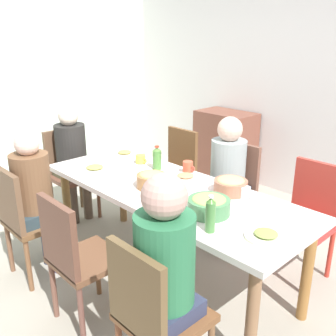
{
  "coord_description": "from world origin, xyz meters",
  "views": [
    {
      "loc": [
        1.87,
        -1.78,
        1.8
      ],
      "look_at": [
        0.0,
        0.0,
        0.89
      ],
      "focal_mm": 40.82,
      "sensor_mm": 36.0,
      "label": 1
    }
  ],
  "objects_px": {
    "chair_3": "(153,313)",
    "cup_0": "(141,159)",
    "person_0": "(72,154)",
    "cup_1": "(188,167)",
    "plate_1": "(266,235)",
    "plate_2": "(95,169)",
    "bowl_0": "(209,205)",
    "person_3": "(166,267)",
    "bowl_2": "(231,185)",
    "bottle_1": "(210,215)",
    "cup_3": "(245,193)",
    "plate_0": "(125,153)",
    "person_6": "(227,170)",
    "chair_1": "(309,214)",
    "side_cabinet": "(225,148)",
    "chair_0": "(69,169)",
    "bottle_0": "(157,158)",
    "chair_2": "(76,255)",
    "plate_3": "(185,177)",
    "cup_2": "(172,186)",
    "person_5": "(35,192)",
    "chair_5": "(25,217)",
    "bowl_1": "(152,180)",
    "dining_table": "(168,197)",
    "chair_6": "(232,188)"
  },
  "relations": [
    {
      "from": "plate_3",
      "to": "chair_0",
      "type": "bearing_deg",
      "value": -171.23
    },
    {
      "from": "person_0",
      "to": "person_6",
      "type": "distance_m",
      "value": 1.53
    },
    {
      "from": "person_3",
      "to": "cup_0",
      "type": "height_order",
      "value": "person_3"
    },
    {
      "from": "bowl_0",
      "to": "bowl_1",
      "type": "height_order",
      "value": "bowl_1"
    },
    {
      "from": "bowl_2",
      "to": "bottle_1",
      "type": "relative_size",
      "value": 1.07
    },
    {
      "from": "person_3",
      "to": "bowl_1",
      "type": "distance_m",
      "value": 1.01
    },
    {
      "from": "chair_5",
      "to": "cup_0",
      "type": "bearing_deg",
      "value": 81.13
    },
    {
      "from": "bottle_0",
      "to": "cup_3",
      "type": "bearing_deg",
      "value": 2.76
    },
    {
      "from": "person_6",
      "to": "cup_3",
      "type": "bearing_deg",
      "value": -41.56
    },
    {
      "from": "cup_0",
      "to": "bottle_1",
      "type": "relative_size",
      "value": 0.56
    },
    {
      "from": "chair_3",
      "to": "plate_1",
      "type": "relative_size",
      "value": 3.84
    },
    {
      "from": "chair_0",
      "to": "bottle_0",
      "type": "xyz_separation_m",
      "value": [
        1.11,
        0.21,
        0.32
      ]
    },
    {
      "from": "side_cabinet",
      "to": "cup_0",
      "type": "bearing_deg",
      "value": -76.51
    },
    {
      "from": "person_5",
      "to": "plate_1",
      "type": "bearing_deg",
      "value": 19.71
    },
    {
      "from": "bowl_1",
      "to": "side_cabinet",
      "type": "bearing_deg",
      "value": 113.99
    },
    {
      "from": "plate_1",
      "to": "cup_2",
      "type": "distance_m",
      "value": 0.81
    },
    {
      "from": "person_0",
      "to": "bowl_0",
      "type": "bearing_deg",
      "value": -3.56
    },
    {
      "from": "chair_0",
      "to": "person_6",
      "type": "bearing_deg",
      "value": 25.48
    },
    {
      "from": "plate_1",
      "to": "bowl_0",
      "type": "distance_m",
      "value": 0.41
    },
    {
      "from": "person_3",
      "to": "cup_1",
      "type": "bearing_deg",
      "value": 129.01
    },
    {
      "from": "chair_1",
      "to": "side_cabinet",
      "type": "bearing_deg",
      "value": 146.36
    },
    {
      "from": "dining_table",
      "to": "chair_6",
      "type": "distance_m",
      "value": 0.8
    },
    {
      "from": "dining_table",
      "to": "bottle_0",
      "type": "bearing_deg",
      "value": 149.34
    },
    {
      "from": "person_0",
      "to": "cup_0",
      "type": "xyz_separation_m",
      "value": [
        0.8,
        0.21,
        0.09
      ]
    },
    {
      "from": "person_0",
      "to": "cup_1",
      "type": "xyz_separation_m",
      "value": [
        1.25,
        0.32,
        0.1
      ]
    },
    {
      "from": "plate_2",
      "to": "plate_3",
      "type": "xyz_separation_m",
      "value": [
        0.65,
        0.4,
        0.0
      ]
    },
    {
      "from": "plate_3",
      "to": "bowl_2",
      "type": "xyz_separation_m",
      "value": [
        0.41,
        0.03,
        0.04
      ]
    },
    {
      "from": "dining_table",
      "to": "bottle_1",
      "type": "xyz_separation_m",
      "value": [
        0.64,
        -0.28,
        0.18
      ]
    },
    {
      "from": "chair_3",
      "to": "bowl_2",
      "type": "bearing_deg",
      "value": 108.3
    },
    {
      "from": "person_6",
      "to": "cup_1",
      "type": "relative_size",
      "value": 9.85
    },
    {
      "from": "chair_5",
      "to": "plate_3",
      "type": "relative_size",
      "value": 3.86
    },
    {
      "from": "chair_0",
      "to": "cup_0",
      "type": "xyz_separation_m",
      "value": [
        0.89,
        0.21,
        0.26
      ]
    },
    {
      "from": "person_6",
      "to": "plate_2",
      "type": "xyz_separation_m",
      "value": [
        -0.69,
        -0.87,
        0.05
      ]
    },
    {
      "from": "person_0",
      "to": "plate_2",
      "type": "relative_size",
      "value": 4.62
    },
    {
      "from": "cup_1",
      "to": "chair_1",
      "type": "bearing_deg",
      "value": 29.11
    },
    {
      "from": "person_6",
      "to": "chair_1",
      "type": "bearing_deg",
      "value": 7.27
    },
    {
      "from": "chair_0",
      "to": "plate_2",
      "type": "bearing_deg",
      "value": -13.0
    },
    {
      "from": "chair_1",
      "to": "cup_2",
      "type": "bearing_deg",
      "value": -127.08
    },
    {
      "from": "person_0",
      "to": "person_3",
      "type": "xyz_separation_m",
      "value": [
        2.08,
        -0.69,
        0.04
      ]
    },
    {
      "from": "chair_2",
      "to": "bowl_0",
      "type": "xyz_separation_m",
      "value": [
        0.49,
        0.67,
        0.29
      ]
    },
    {
      "from": "chair_3",
      "to": "bottle_0",
      "type": "xyz_separation_m",
      "value": [
        -1.06,
        0.99,
        0.32
      ]
    },
    {
      "from": "chair_1",
      "to": "cup_0",
      "type": "height_order",
      "value": "chair_1"
    },
    {
      "from": "chair_2",
      "to": "person_5",
      "type": "bearing_deg",
      "value": 172.62
    },
    {
      "from": "chair_5",
      "to": "person_6",
      "type": "distance_m",
      "value": 1.65
    },
    {
      "from": "chair_3",
      "to": "cup_0",
      "type": "relative_size",
      "value": 7.32
    },
    {
      "from": "chair_0",
      "to": "cup_2",
      "type": "xyz_separation_m",
      "value": [
        1.54,
        -0.04,
        0.28
      ]
    },
    {
      "from": "plate_0",
      "to": "plate_1",
      "type": "relative_size",
      "value": 0.92
    },
    {
      "from": "plate_2",
      "to": "bowl_0",
      "type": "distance_m",
      "value": 1.17
    },
    {
      "from": "cup_3",
      "to": "plate_0",
      "type": "bearing_deg",
      "value": 179.62
    },
    {
      "from": "chair_1",
      "to": "cup_3",
      "type": "height_order",
      "value": "chair_1"
    }
  ]
}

